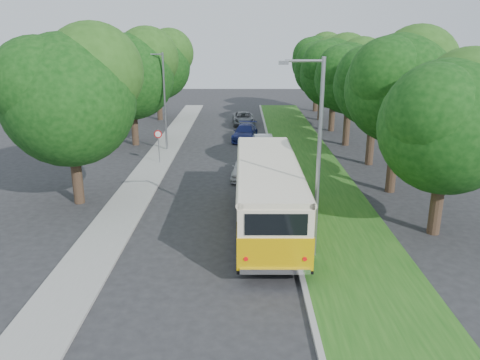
{
  "coord_description": "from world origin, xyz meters",
  "views": [
    {
      "loc": [
        1.37,
        -19.89,
        8.75
      ],
      "look_at": [
        1.24,
        3.39,
        1.5
      ],
      "focal_mm": 35.0,
      "sensor_mm": 36.0,
      "label": 1
    }
  ],
  "objects_px": {
    "lamppost_far": "(163,98)",
    "car_silver": "(245,167)",
    "car_white": "(264,144)",
    "car_grey": "(243,119)",
    "car_blue": "(245,132)",
    "lamppost_near": "(317,154)",
    "vintage_bus": "(267,195)"
  },
  "relations": [
    {
      "from": "car_silver",
      "to": "car_grey",
      "type": "distance_m",
      "value": 18.31
    },
    {
      "from": "car_white",
      "to": "car_blue",
      "type": "xyz_separation_m",
      "value": [
        -1.42,
        4.32,
        0.02
      ]
    },
    {
      "from": "car_white",
      "to": "car_blue",
      "type": "bearing_deg",
      "value": 104.31
    },
    {
      "from": "vintage_bus",
      "to": "car_white",
      "type": "bearing_deg",
      "value": 88.1
    },
    {
      "from": "car_blue",
      "to": "lamppost_near",
      "type": "bearing_deg",
      "value": -75.44
    },
    {
      "from": "car_silver",
      "to": "car_white",
      "type": "relative_size",
      "value": 1.01
    },
    {
      "from": "lamppost_far",
      "to": "lamppost_near",
      "type": "bearing_deg",
      "value": -64.29
    },
    {
      "from": "lamppost_near",
      "to": "lamppost_far",
      "type": "distance_m",
      "value": 20.53
    },
    {
      "from": "lamppost_near",
      "to": "car_white",
      "type": "xyz_separation_m",
      "value": [
        -1.21,
        18.11,
        -3.72
      ]
    },
    {
      "from": "car_silver",
      "to": "lamppost_far",
      "type": "bearing_deg",
      "value": 136.32
    },
    {
      "from": "lamppost_near",
      "to": "car_white",
      "type": "distance_m",
      "value": 18.53
    },
    {
      "from": "lamppost_far",
      "to": "car_blue",
      "type": "bearing_deg",
      "value": 32.01
    },
    {
      "from": "lamppost_far",
      "to": "car_white",
      "type": "xyz_separation_m",
      "value": [
        7.7,
        -0.39,
        -3.47
      ]
    },
    {
      "from": "car_silver",
      "to": "car_blue",
      "type": "bearing_deg",
      "value": 95.41
    },
    {
      "from": "lamppost_far",
      "to": "car_silver",
      "type": "relative_size",
      "value": 1.89
    },
    {
      "from": "car_grey",
      "to": "lamppost_far",
      "type": "bearing_deg",
      "value": -121.99
    },
    {
      "from": "lamppost_far",
      "to": "car_silver",
      "type": "distance_m",
      "value": 10.17
    },
    {
      "from": "lamppost_near",
      "to": "car_blue",
      "type": "distance_m",
      "value": 22.88
    },
    {
      "from": "lamppost_far",
      "to": "car_blue",
      "type": "xyz_separation_m",
      "value": [
        6.28,
        3.93,
        -3.45
      ]
    },
    {
      "from": "lamppost_near",
      "to": "car_grey",
      "type": "xyz_separation_m",
      "value": [
        -2.75,
        29.56,
        -3.74
      ]
    },
    {
      "from": "car_silver",
      "to": "car_white",
      "type": "distance_m",
      "value": 7.01
    },
    {
      "from": "car_white",
      "to": "lamppost_near",
      "type": "bearing_deg",
      "value": -90.08
    },
    {
      "from": "lamppost_far",
      "to": "car_silver",
      "type": "xyz_separation_m",
      "value": [
        6.25,
        -7.25,
        -3.44
      ]
    },
    {
      "from": "lamppost_near",
      "to": "car_silver",
      "type": "bearing_deg",
      "value": 103.3
    },
    {
      "from": "car_white",
      "to": "car_grey",
      "type": "xyz_separation_m",
      "value": [
        -1.54,
        11.45,
        -0.02
      ]
    },
    {
      "from": "car_silver",
      "to": "car_blue",
      "type": "distance_m",
      "value": 11.18
    },
    {
      "from": "lamppost_far",
      "to": "car_blue",
      "type": "distance_m",
      "value": 8.17
    },
    {
      "from": "lamppost_near",
      "to": "car_white",
      "type": "relative_size",
      "value": 2.04
    },
    {
      "from": "lamppost_near",
      "to": "car_silver",
      "type": "relative_size",
      "value": 2.02
    },
    {
      "from": "car_blue",
      "to": "car_white",
      "type": "bearing_deg",
      "value": -63.92
    },
    {
      "from": "car_blue",
      "to": "car_silver",
      "type": "bearing_deg",
      "value": -82.28
    },
    {
      "from": "lamppost_near",
      "to": "car_blue",
      "type": "relative_size",
      "value": 1.74
    }
  ]
}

